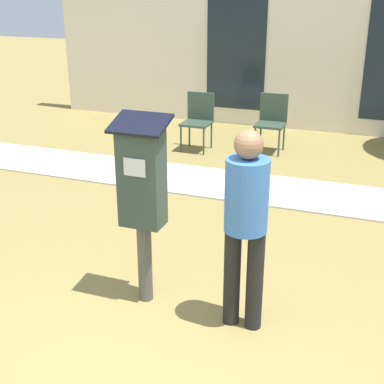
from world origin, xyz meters
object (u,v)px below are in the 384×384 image
(outdoor_chair_left, at_px, (198,117))
(outdoor_chair_middle, at_px, (272,118))
(parking_meter, at_px, (142,187))
(person_standing, at_px, (246,217))

(outdoor_chair_left, relative_size, outdoor_chair_middle, 1.00)
(parking_meter, xyz_separation_m, outdoor_chair_left, (-1.07, 4.30, -0.49))
(parking_meter, distance_m, outdoor_chair_left, 4.46)
(person_standing, relative_size, outdoor_chair_left, 1.76)
(parking_meter, bearing_deg, person_standing, -4.38)
(parking_meter, relative_size, person_standing, 1.01)
(outdoor_chair_middle, bearing_deg, parking_meter, -96.06)
(parking_meter, bearing_deg, outdoor_chair_left, 104.01)
(person_standing, bearing_deg, parking_meter, -159.98)
(parking_meter, height_order, outdoor_chair_middle, parking_meter)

